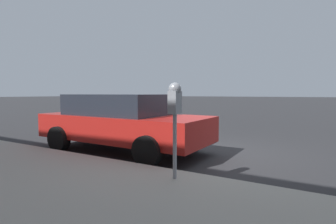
% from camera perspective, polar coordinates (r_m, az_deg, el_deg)
% --- Properties ---
extents(ground_plane, '(220.00, 220.00, 0.00)m').
position_cam_1_polar(ground_plane, '(6.65, 9.63, -8.78)').
color(ground_plane, '#2B2B2D').
extents(parking_meter, '(0.21, 0.19, 1.47)m').
position_cam_1_polar(parking_meter, '(3.94, 1.51, 1.38)').
color(parking_meter, gray).
rests_on(parking_meter, sidewalk).
extents(car_red, '(2.04, 4.46, 1.45)m').
position_cam_1_polar(car_red, '(6.79, -10.02, -1.94)').
color(car_red, '#B21E19').
rests_on(car_red, ground_plane).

